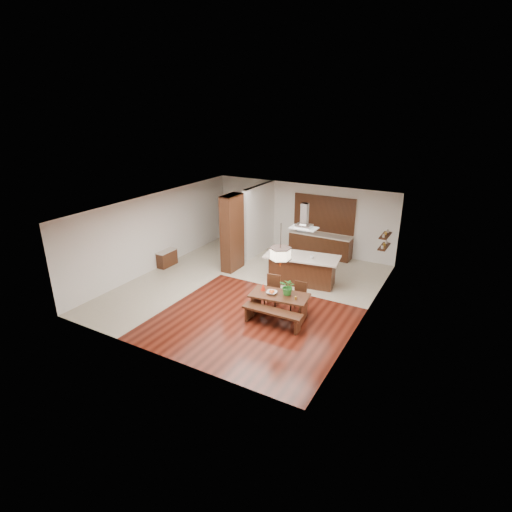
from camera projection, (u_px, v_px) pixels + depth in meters
The scene contains 25 objects.
room_shell at pixel (248, 231), 13.06m from camera, with size 9.00×9.04×2.92m.
tile_hallway at pixel (186, 273), 15.05m from camera, with size 2.50×9.00×0.01m, color beige.
tile_kitchen at pixel (310, 270), 15.26m from camera, with size 5.50×4.00×0.01m, color beige.
soffit_band at pixel (248, 207), 12.77m from camera, with size 8.00×9.00×0.02m, color #412310.
partition_pier at pixel (232, 233), 14.90m from camera, with size 0.45×1.00×2.90m, color black.
partition_stub at pixel (259, 220), 16.61m from camera, with size 0.18×2.40×2.90m, color silver.
hallway_console at pixel (167, 258), 15.59m from camera, with size 0.37×0.88×0.63m, color black.
hallway_doorway at pixel (246, 219), 18.24m from camera, with size 1.10×0.20×2.10m, color black.
rear_counter at pixel (320, 245), 16.59m from camera, with size 2.60×0.62×0.95m.
kitchen_window at pixel (324, 214), 16.34m from camera, with size 2.60×0.08×1.50m, color #96572D.
shelf_lower at pixel (384, 247), 13.64m from camera, with size 0.26×0.90×0.04m, color black.
shelf_upper at pixel (385, 235), 13.50m from camera, with size 0.26×0.90×0.04m, color black.
dining_table at pixel (279, 300), 11.81m from camera, with size 1.80×1.07×0.71m.
dining_bench at pixel (272, 318), 11.37m from camera, with size 1.79×0.39×0.50m, color black, non-canonical shape.
dining_chair_left at pixel (272, 291), 12.42m from camera, with size 0.44×0.44×1.00m, color black, non-canonical shape.
dining_chair_right at pixel (298, 297), 12.14m from camera, with size 0.40×0.40×0.91m, color black, non-canonical shape.
pendant_lantern at pixel (281, 245), 11.20m from camera, with size 0.64×0.64×1.31m, color #FFEBC3, non-canonical shape.
foliage_plant at pixel (288, 287), 11.65m from camera, with size 0.46×0.40×0.51m, color #287627.
fruit_bowl at pixel (272, 293), 11.78m from camera, with size 0.31×0.31×0.08m, color #B9AEA2.
napkin_cone at pixel (263, 287), 11.98m from camera, with size 0.14×0.14×0.22m, color #B6210D.
gold_ornament at pixel (296, 298), 11.44m from camera, with size 0.06×0.06×0.09m, color gold.
kitchen_island at pixel (302, 269), 13.99m from camera, with size 2.69×1.48×1.05m.
range_hood at pixel (304, 216), 13.31m from camera, with size 0.90×0.55×0.87m, color silver, non-canonical shape.
island_cup at pixel (312, 257), 13.53m from camera, with size 0.13×0.13×0.10m, color silver.
microwave at pixel (303, 228), 16.75m from camera, with size 0.52×0.35×0.29m, color silver.
Camera 1 is at (6.35, -10.76, 5.96)m, focal length 28.00 mm.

